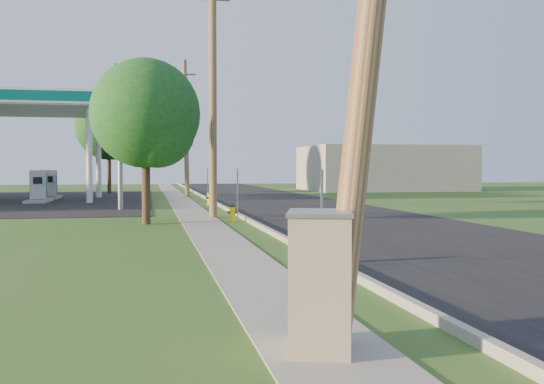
% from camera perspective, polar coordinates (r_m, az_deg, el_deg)
% --- Properties ---
extents(ground_plane, '(140.00, 140.00, 0.00)m').
position_cam_1_polar(ground_plane, '(8.39, 11.24, -11.76)').
color(ground_plane, '#265719').
rests_on(ground_plane, ground).
extents(road, '(8.00, 120.00, 0.02)m').
position_cam_1_polar(road, '(19.21, 12.07, -3.81)').
color(road, black).
rests_on(road, ground).
extents(curb, '(0.15, 120.00, 0.15)m').
position_cam_1_polar(curb, '(17.99, 0.29, -3.96)').
color(curb, gray).
rests_on(curb, ground).
extents(sidewalk, '(1.50, 120.00, 0.03)m').
position_cam_1_polar(sidewalk, '(17.72, -5.28, -4.26)').
color(sidewalk, gray).
rests_on(sidewalk, ground).
extents(utility_pole_mid, '(1.40, 0.32, 9.80)m').
position_cam_1_polar(utility_pole_mid, '(24.81, -5.60, 9.04)').
color(utility_pole_mid, brown).
rests_on(utility_pole_mid, ground).
extents(utility_pole_far, '(1.40, 0.32, 9.50)m').
position_cam_1_polar(utility_pole_far, '(42.67, -8.12, 5.98)').
color(utility_pole_far, brown).
rests_on(utility_pole_far, ground).
extents(sign_post_near, '(0.05, 0.04, 2.00)m').
position_cam_1_polar(sign_post_near, '(12.23, 4.72, -2.56)').
color(sign_post_near, gray).
rests_on(sign_post_near, ground).
extents(sign_post_mid, '(0.05, 0.04, 2.00)m').
position_cam_1_polar(sign_post_mid, '(23.77, -3.27, -0.21)').
color(sign_post_mid, gray).
rests_on(sign_post_mid, ground).
extents(sign_post_far, '(0.05, 0.04, 2.00)m').
position_cam_1_polar(sign_post_far, '(35.88, -6.08, 0.62)').
color(sign_post_far, gray).
rests_on(sign_post_far, ground).
extents(fuel_pump_ne, '(1.20, 3.20, 1.90)m').
position_cam_1_polar(fuel_pump_ne, '(38.05, -21.12, 0.16)').
color(fuel_pump_ne, gray).
rests_on(fuel_pump_ne, ground).
extents(fuel_pump_se, '(1.20, 3.20, 1.90)m').
position_cam_1_polar(fuel_pump_se, '(42.00, -20.21, 0.36)').
color(fuel_pump_se, gray).
rests_on(fuel_pump_se, ground).
extents(price_pylon, '(0.34, 2.04, 6.85)m').
position_cam_1_polar(price_pylon, '(30.22, -14.16, 8.68)').
color(price_pylon, gray).
rests_on(price_pylon, ground).
extents(distant_building, '(14.00, 10.00, 4.00)m').
position_cam_1_polar(distant_building, '(56.61, 10.42, 2.21)').
color(distant_building, gray).
rests_on(distant_building, ground).
extents(tree_verge, '(3.93, 3.93, 5.95)m').
position_cam_1_polar(tree_verge, '(22.25, -11.57, 6.88)').
color(tree_verge, '#362416').
rests_on(tree_verge, ground).
extents(tree_lot, '(5.17, 5.17, 7.84)m').
position_cam_1_polar(tree_lot, '(49.62, -15.00, 5.69)').
color(tree_lot, '#362416').
rests_on(tree_lot, ground).
extents(hydrant_near, '(0.43, 0.38, 0.83)m').
position_cam_1_polar(hydrant_near, '(12.64, 2.72, -5.11)').
color(hydrant_near, '#FFC500').
rests_on(hydrant_near, ground).
extents(hydrant_mid, '(0.37, 0.33, 0.72)m').
position_cam_1_polar(hydrant_mid, '(22.85, -3.73, -1.94)').
color(hydrant_mid, yellow).
rests_on(hydrant_mid, ground).
extents(hydrant_far, '(0.42, 0.37, 0.80)m').
position_cam_1_polar(hydrant_far, '(33.17, -5.90, -0.56)').
color(hydrant_far, '#FAC500').
rests_on(hydrant_far, ground).
extents(utility_cabinet, '(0.92, 1.07, 1.56)m').
position_cam_1_polar(utility_cabinet, '(6.72, 4.51, -8.42)').
color(utility_cabinet, tan).
rests_on(utility_cabinet, ground).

